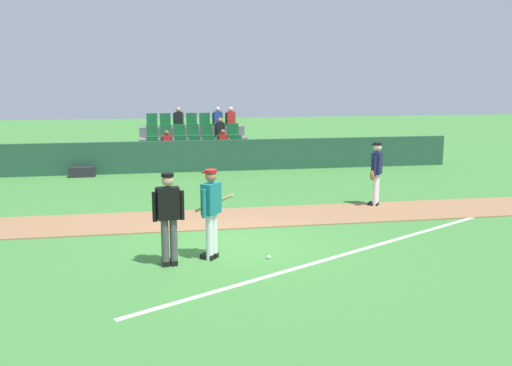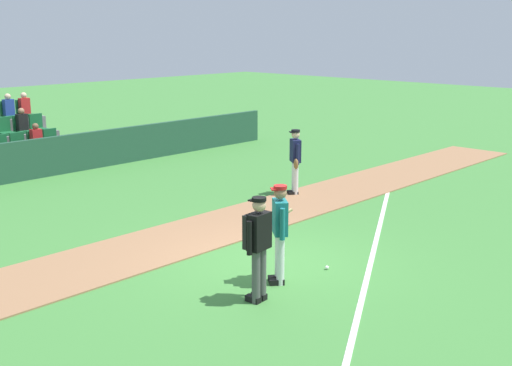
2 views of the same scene
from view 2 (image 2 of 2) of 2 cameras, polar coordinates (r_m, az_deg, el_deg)
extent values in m
plane|color=#42843A|center=(12.31, 1.02, -7.14)|extent=(80.00, 80.00, 0.00)
cube|color=#9E704C|center=(13.90, -6.06, -4.71)|extent=(28.00, 2.09, 0.03)
cube|color=white|center=(14.28, 10.73, -4.42)|extent=(10.53, 5.93, 0.01)
cube|color=#234C38|center=(19.93, -20.27, 1.81)|extent=(20.00, 0.16, 1.18)
cube|color=slate|center=(20.86, -21.50, 1.94)|extent=(4.35, 0.85, 0.40)
cube|color=#196033|center=(20.73, -21.44, 2.58)|extent=(0.44, 0.40, 0.08)
cube|color=#196033|center=(20.89, -21.76, 3.33)|extent=(0.44, 0.08, 0.50)
cube|color=#196033|center=(20.96, -20.09, 2.81)|extent=(0.44, 0.40, 0.08)
cube|color=#196033|center=(21.12, -20.41, 3.54)|extent=(0.44, 0.08, 0.50)
cube|color=#196033|center=(21.20, -18.76, 3.02)|extent=(0.44, 0.40, 0.08)
cube|color=#196033|center=(21.36, -19.09, 3.75)|extent=(0.44, 0.08, 0.50)
cube|color=red|center=(21.20, -18.89, 3.84)|extent=(0.32, 0.22, 0.52)
sphere|color=brown|center=(21.15, -18.96, 4.77)|extent=(0.20, 0.20, 0.20)
cube|color=#196033|center=(21.46, -17.47, 3.24)|extent=(0.44, 0.40, 0.08)
cube|color=#196033|center=(21.61, -17.80, 3.95)|extent=(0.44, 0.08, 0.50)
cube|color=#196033|center=(21.66, -21.18, 4.11)|extent=(0.44, 0.40, 0.08)
cube|color=#196033|center=(21.82, -21.49, 4.81)|extent=(0.44, 0.08, 0.50)
cube|color=#196033|center=(21.89, -19.89, 4.31)|extent=(0.44, 0.40, 0.08)
cube|color=#196033|center=(22.05, -20.20, 5.00)|extent=(0.44, 0.08, 0.50)
cube|color=black|center=(21.89, -20.01, 5.09)|extent=(0.32, 0.22, 0.52)
sphere|color=#9E7051|center=(21.85, -20.08, 6.00)|extent=(0.20, 0.20, 0.20)
cube|color=#196033|center=(22.14, -18.62, 4.50)|extent=(0.44, 0.40, 0.08)
cube|color=#196033|center=(22.30, -18.93, 5.19)|extent=(0.44, 0.08, 0.50)
cube|color=#196033|center=(22.60, -20.95, 5.51)|extent=(0.44, 0.40, 0.08)
cube|color=#196033|center=(22.76, -21.24, 6.18)|extent=(0.44, 0.08, 0.50)
cube|color=#263F99|center=(22.61, -21.06, 6.27)|extent=(0.32, 0.22, 0.52)
sphere|color=beige|center=(22.57, -21.14, 7.15)|extent=(0.20, 0.20, 0.20)
cube|color=#196033|center=(22.83, -19.70, 5.69)|extent=(0.44, 0.40, 0.08)
cube|color=#196033|center=(23.00, -20.00, 6.34)|extent=(0.44, 0.08, 0.50)
cube|color=red|center=(22.84, -19.82, 6.44)|extent=(0.32, 0.22, 0.52)
sphere|color=beige|center=(22.81, -19.89, 7.31)|extent=(0.20, 0.20, 0.20)
cylinder|color=white|center=(11.20, 2.17, -6.84)|extent=(0.14, 0.14, 0.90)
cylinder|color=white|center=(11.34, 2.04, -6.56)|extent=(0.14, 0.14, 0.90)
cube|color=black|center=(11.33, 1.85, -8.75)|extent=(0.28, 0.26, 0.10)
cube|color=black|center=(11.48, 1.73, -8.45)|extent=(0.28, 0.26, 0.10)
cube|color=#197075|center=(11.03, 2.14, -3.04)|extent=(0.42, 0.45, 0.60)
cylinder|color=#197075|center=(10.81, 2.35, -3.67)|extent=(0.09, 0.09, 0.55)
cylinder|color=#197075|center=(11.28, 1.94, -2.93)|extent=(0.09, 0.09, 0.55)
sphere|color=#9E7051|center=(10.92, 2.16, -0.88)|extent=(0.22, 0.22, 0.22)
cylinder|color=#B21919|center=(10.90, 2.17, -0.37)|extent=(0.23, 0.23, 0.06)
cube|color=#B21919|center=(10.89, 1.65, -0.54)|extent=(0.21, 0.22, 0.02)
cylinder|color=tan|center=(11.30, 1.43, -3.43)|extent=(0.76, 0.35, 0.41)
cylinder|color=#4C4C4C|center=(10.47, 0.00, -8.31)|extent=(0.14, 0.14, 0.90)
cylinder|color=#4C4C4C|center=(10.59, 0.54, -8.05)|extent=(0.14, 0.14, 0.90)
cube|color=black|center=(10.66, -0.26, -10.23)|extent=(0.15, 0.27, 0.10)
cube|color=black|center=(10.77, 0.27, -9.96)|extent=(0.15, 0.27, 0.10)
cube|color=black|center=(10.27, 0.28, -4.29)|extent=(0.42, 0.26, 0.60)
cylinder|color=black|center=(10.10, -0.59, -4.90)|extent=(0.09, 0.09, 0.55)
cylinder|color=black|center=(10.48, 1.11, -4.22)|extent=(0.09, 0.09, 0.55)
sphere|color=tan|center=(10.15, 0.28, -1.98)|extent=(0.22, 0.22, 0.22)
cylinder|color=black|center=(10.13, 0.28, -1.43)|extent=(0.23, 0.23, 0.06)
cube|color=black|center=(10.19, -0.17, -1.51)|extent=(0.19, 0.14, 0.02)
cube|color=black|center=(10.35, -0.30, -4.16)|extent=(0.45, 0.13, 0.56)
cylinder|color=white|center=(17.16, 3.54, 0.37)|extent=(0.14, 0.14, 0.90)
cylinder|color=white|center=(17.31, 3.41, 0.48)|extent=(0.14, 0.14, 0.90)
cube|color=black|center=(17.24, 3.33, -0.94)|extent=(0.28, 0.25, 0.10)
cube|color=black|center=(17.39, 3.20, -0.81)|extent=(0.28, 0.25, 0.10)
cube|color=#191E47|center=(17.08, 3.51, 2.88)|extent=(0.41, 0.45, 0.60)
cylinder|color=#191E47|center=(16.85, 3.72, 2.56)|extent=(0.09, 0.09, 0.55)
cylinder|color=#191E47|center=(17.33, 3.30, 2.86)|extent=(0.09, 0.09, 0.55)
sphere|color=beige|center=(17.01, 3.53, 4.30)|extent=(0.22, 0.22, 0.22)
cylinder|color=black|center=(16.99, 3.53, 4.63)|extent=(0.23, 0.23, 0.06)
cube|color=black|center=(16.97, 3.21, 4.52)|extent=(0.20, 0.22, 0.02)
ellipsoid|color=brown|center=(16.87, 3.56, 1.70)|extent=(0.21, 0.23, 0.28)
sphere|color=white|center=(12.08, 6.30, -7.45)|extent=(0.07, 0.07, 0.07)
camera|label=1|loc=(7.79, 69.88, -2.03)|focal=39.64mm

